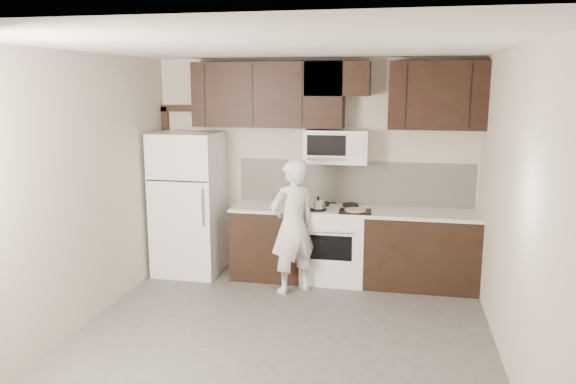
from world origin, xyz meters
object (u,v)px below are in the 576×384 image
(refrigerator, at_px, (189,204))
(person, at_px, (293,226))
(stove, at_px, (334,244))
(microwave, at_px, (336,146))

(refrigerator, height_order, person, refrigerator)
(stove, bearing_deg, person, -130.43)
(refrigerator, distance_m, person, 1.50)
(stove, bearing_deg, microwave, 90.10)
(microwave, bearing_deg, stove, -89.90)
(person, bearing_deg, refrigerator, -58.58)
(stove, distance_m, microwave, 1.20)
(microwave, relative_size, person, 0.48)
(refrigerator, bearing_deg, microwave, 5.15)
(refrigerator, bearing_deg, stove, 1.51)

